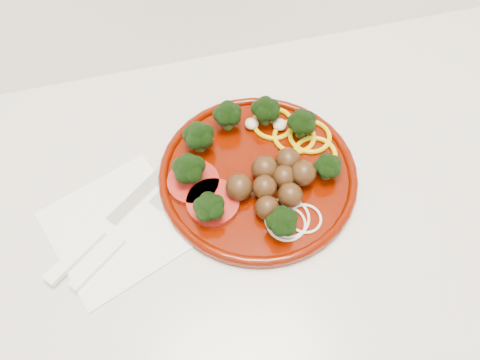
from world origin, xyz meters
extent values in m
cube|color=silver|center=(0.00, 1.70, 0.43)|extent=(2.40, 0.60, 0.87)
cube|color=beige|center=(0.00, 1.70, 0.89)|extent=(2.40, 0.60, 0.03)
cylinder|color=#460A00|center=(0.26, 1.73, 0.91)|extent=(0.29, 0.29, 0.01)
torus|color=#460A00|center=(0.26, 1.73, 0.91)|extent=(0.29, 0.29, 0.01)
sphere|color=#3F240F|center=(0.29, 1.67, 0.93)|extent=(0.04, 0.04, 0.04)
sphere|color=#3F240F|center=(0.30, 1.70, 0.93)|extent=(0.04, 0.04, 0.04)
sphere|color=#3F240F|center=(0.27, 1.72, 0.93)|extent=(0.04, 0.04, 0.04)
sphere|color=#3F240F|center=(0.26, 1.69, 0.93)|extent=(0.04, 0.04, 0.04)
sphere|color=#3F240F|center=(0.32, 1.70, 0.93)|extent=(0.04, 0.04, 0.04)
sphere|color=#3F240F|center=(0.23, 1.70, 0.93)|extent=(0.04, 0.04, 0.04)
sphere|color=#3F240F|center=(0.31, 1.73, 0.93)|extent=(0.04, 0.04, 0.04)
sphere|color=#3F240F|center=(0.26, 1.66, 0.93)|extent=(0.04, 0.04, 0.04)
torus|color=#C6A007|center=(0.34, 1.78, 0.92)|extent=(0.07, 0.07, 0.01)
torus|color=#C6A007|center=(0.36, 1.74, 0.92)|extent=(0.07, 0.07, 0.01)
torus|color=#C6A007|center=(0.31, 1.81, 0.92)|extent=(0.07, 0.07, 0.01)
torus|color=#C6A007|center=(0.36, 1.77, 0.92)|extent=(0.07, 0.07, 0.01)
cylinder|color=#720A07|center=(0.17, 1.74, 0.92)|extent=(0.08, 0.08, 0.01)
cylinder|color=#720A07|center=(0.19, 1.70, 0.92)|extent=(0.08, 0.08, 0.01)
torus|color=beige|center=(0.28, 1.64, 0.91)|extent=(0.06, 0.06, 0.00)
torus|color=beige|center=(0.31, 1.64, 0.91)|extent=(0.05, 0.05, 0.00)
torus|color=beige|center=(0.28, 1.65, 0.91)|extent=(0.06, 0.06, 0.00)
ellipsoid|color=#C6B793|center=(0.28, 1.82, 0.92)|extent=(0.02, 0.02, 0.02)
ellipsoid|color=#C6B793|center=(0.20, 1.80, 0.92)|extent=(0.02, 0.02, 0.02)
ellipsoid|color=#C6B793|center=(0.32, 1.80, 0.92)|extent=(0.02, 0.02, 0.02)
cube|color=white|center=(0.05, 1.70, 0.90)|extent=(0.23, 0.23, 0.00)
cube|color=silver|center=(0.10, 1.74, 0.91)|extent=(0.11, 0.09, 0.00)
cube|color=white|center=(-0.01, 1.67, 0.91)|extent=(0.09, 0.07, 0.01)
cube|color=white|center=(0.02, 1.65, 0.91)|extent=(0.08, 0.07, 0.01)
cube|color=silver|center=(0.12, 1.72, 0.91)|extent=(0.04, 0.04, 0.00)
cube|color=silver|center=(0.15, 1.73, 0.91)|extent=(0.03, 0.02, 0.00)
cube|color=silver|center=(0.14, 1.74, 0.91)|extent=(0.03, 0.02, 0.00)
cube|color=silver|center=(0.14, 1.74, 0.91)|extent=(0.03, 0.02, 0.00)
cube|color=silver|center=(0.13, 1.75, 0.91)|extent=(0.03, 0.02, 0.00)
camera|label=1|loc=(0.14, 1.37, 1.49)|focal=35.00mm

